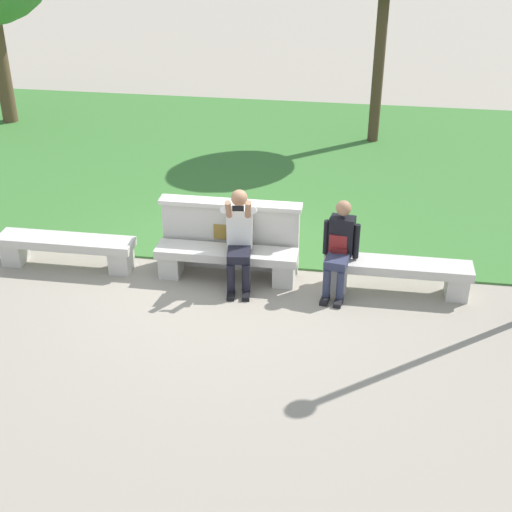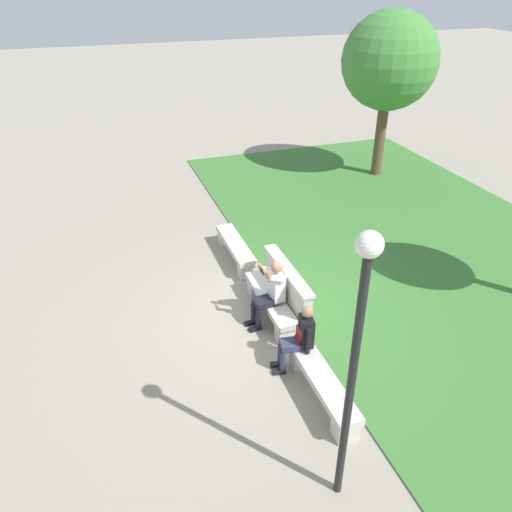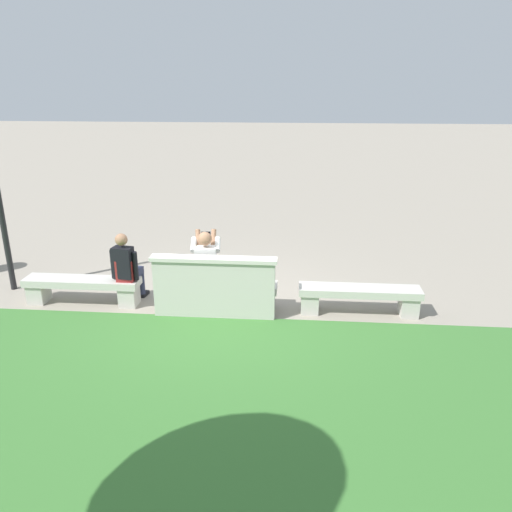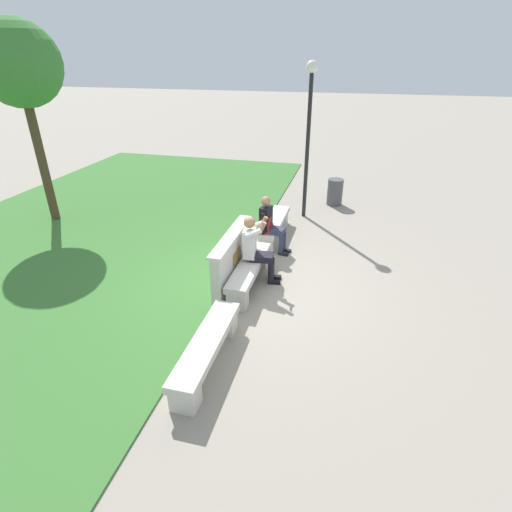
# 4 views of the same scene
# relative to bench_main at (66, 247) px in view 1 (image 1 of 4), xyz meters

# --- Properties ---
(ground_plane) EXTENTS (80.00, 80.00, 0.00)m
(ground_plane) POSITION_rel_bench_main_xyz_m (2.29, 0.00, -0.30)
(ground_plane) COLOR gray
(grass_strip) EXTENTS (18.51, 8.00, 0.03)m
(grass_strip) POSITION_rel_bench_main_xyz_m (2.29, 4.38, -0.28)
(grass_strip) COLOR #3D7533
(grass_strip) RESTS_ON ground
(bench_main) EXTENTS (1.93, 0.40, 0.45)m
(bench_main) POSITION_rel_bench_main_xyz_m (0.00, 0.00, 0.00)
(bench_main) COLOR beige
(bench_main) RESTS_ON ground
(bench_near) EXTENTS (1.93, 0.40, 0.45)m
(bench_near) POSITION_rel_bench_main_xyz_m (2.29, 0.00, 0.00)
(bench_near) COLOR beige
(bench_near) RESTS_ON ground
(bench_mid) EXTENTS (1.93, 0.40, 0.45)m
(bench_mid) POSITION_rel_bench_main_xyz_m (4.58, 0.00, 0.00)
(bench_mid) COLOR beige
(bench_mid) RESTS_ON ground
(backrest_wall_with_plaque) EXTENTS (1.96, 0.24, 1.01)m
(backrest_wall_with_plaque) POSITION_rel_bench_main_xyz_m (2.29, 0.34, 0.22)
(backrest_wall_with_plaque) COLOR beige
(backrest_wall_with_plaque) RESTS_ON ground
(person_photographer) EXTENTS (0.50, 0.75, 1.32)m
(person_photographer) POSITION_rel_bench_main_xyz_m (2.48, -0.08, 0.44)
(person_photographer) COLOR black
(person_photographer) RESTS_ON ground
(person_distant) EXTENTS (0.48, 0.71, 1.26)m
(person_distant) POSITION_rel_bench_main_xyz_m (3.81, -0.07, 0.37)
(person_distant) COLOR black
(person_distant) RESTS_ON ground
(backpack) EXTENTS (0.28, 0.24, 0.43)m
(backpack) POSITION_rel_bench_main_xyz_m (3.80, 0.02, 0.33)
(backpack) COLOR maroon
(backpack) RESTS_ON bench_mid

